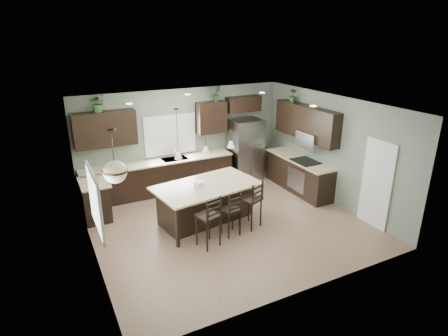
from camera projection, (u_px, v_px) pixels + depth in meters
ground at (228, 223)px, 8.83m from camera, size 6.00×6.00×0.00m
pantry_door at (376, 184)px, 8.44m from camera, size 0.04×0.82×2.04m
window_back at (170, 135)px, 10.41m from camera, size 1.35×0.02×1.00m
window_left at (94, 202)px, 6.35m from camera, size 0.02×1.10×1.00m
left_return_cabs at (95, 201)px, 8.95m from camera, size 0.60×0.90×0.90m
left_return_countertop at (94, 183)px, 8.79m from camera, size 0.66×0.96×0.04m
back_lower_cabs at (160, 178)px, 10.36m from camera, size 4.20×0.60×0.90m
back_countertop at (159, 162)px, 10.18m from camera, size 4.20×0.66×0.04m
sink_inset at (175, 159)px, 10.36m from camera, size 0.70×0.45×0.01m
faucet at (175, 154)px, 10.29m from camera, size 0.02×0.02×0.28m
back_upper_left at (105, 129)px, 9.40m from camera, size 1.55×0.34×0.90m
back_upper_right at (211, 118)px, 10.65m from camera, size 0.85×0.34×0.90m
fridge_header at (243, 104)px, 10.99m from camera, size 1.05×0.34×0.45m
right_lower_cabs at (298, 175)px, 10.55m from camera, size 0.60×2.35×0.90m
right_countertop at (299, 159)px, 10.38m from camera, size 0.66×2.35×0.04m
cooktop at (305, 161)px, 10.14m from camera, size 0.58×0.75×0.02m
wall_oven_front at (296, 180)px, 10.19m from camera, size 0.01×0.72×0.60m
right_upper_cabs at (306, 122)px, 10.08m from camera, size 0.34×2.35×0.90m
microwave at (310, 139)px, 9.97m from camera, size 0.40×0.75×0.40m
refrigerator at (245, 150)px, 11.19m from camera, size 0.90×0.74×1.85m
kitchen_island at (207, 203)px, 8.80m from camera, size 2.56×1.70×0.92m
serving_dish at (199, 184)px, 8.51m from camera, size 0.24×0.24×0.14m
bar_stool_left at (208, 221)px, 7.74m from camera, size 0.52×0.52×1.15m
bar_stool_center at (231, 214)px, 8.19m from camera, size 0.41×0.41×1.02m
bar_stool_right at (250, 204)px, 8.50m from camera, size 0.55×0.55×1.15m
pendant_left at (177, 134)px, 7.80m from camera, size 0.17×0.17×1.10m
pendant_center at (205, 129)px, 8.18m from camera, size 0.17×0.17×1.10m
pendant_right at (231, 125)px, 8.56m from camera, size 0.17×0.17×1.10m
chandelier at (114, 156)px, 6.18m from camera, size 0.43×0.43×0.95m
plant_back_left at (98, 103)px, 9.09m from camera, size 0.47×0.42×0.46m
plant_back_right at (216, 94)px, 10.46m from camera, size 0.27×0.24×0.44m
plant_right_wall at (293, 96)px, 10.38m from camera, size 0.23×0.23×0.36m
room_shell at (228, 155)px, 8.24m from camera, size 6.00×6.00×6.00m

